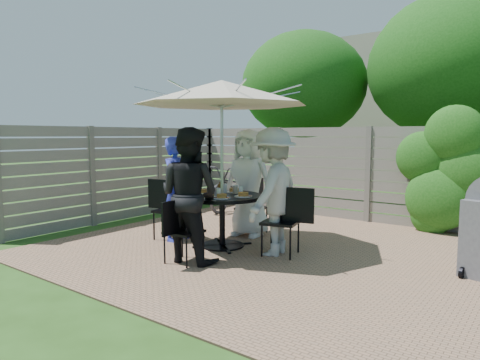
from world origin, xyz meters
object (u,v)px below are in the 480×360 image
Objects in this scene: chair_front at (184,245)px; syrup_jug at (220,189)px; plate_right at (243,195)px; bicycle at (237,188)px; plate_front at (209,196)px; plate_left at (202,192)px; person_front at (189,195)px; chair_right at (282,235)px; plate_back at (234,191)px; glass_back at (225,188)px; person_left at (177,189)px; umbrella at (222,93)px; glass_front at (219,193)px; chair_left at (171,222)px; plate_extra at (222,197)px; glass_right at (241,191)px; coffee_cup at (235,190)px; patio_table at (222,211)px; person_right at (273,192)px; chair_back at (252,218)px; person_back at (248,183)px.

syrup_jug is (-0.19, 1.00, 0.61)m from chair_front.
plate_right is 3.43m from bicycle.
plate_left is at bearing 142.53° from plate_front.
chair_right is at bearing -139.28° from person_front.
person_front is at bearing -82.47° from plate_front.
person_front is 0.91m from plate_left.
plate_right is at bearing -37.47° from plate_back.
person_left is at bearing -152.77° from glass_back.
umbrella is 20.45× the size of glass_front.
chair_left is at bearing -172.46° from plate_right.
plate_extra is 0.42m from glass_right.
coffee_cup is at bearing -2.73° from chair_front.
plate_back is 1.86× the size of glass_right.
plate_back is (0.91, 0.48, 0.53)m from chair_left.
chair_left is 6.92× the size of glass_right.
person_left is (-0.82, -0.11, -1.46)m from umbrella.
chair_right reaches higher than plate_right.
chair_left is at bearing 90.08° from person_left.
patio_table is 5.23× the size of plate_back.
person_right reaches higher than glass_right.
plate_extra is at bearing -20.73° from glass_front.
coffee_cup is at bearing -106.77° from person_right.
glass_back is at bearing 6.99° from chair_front.
umbrella reaches higher than bicycle.
coffee_cup is (0.07, 0.23, 0.30)m from patio_table.
syrup_jug is at bearing -60.32° from bicycle.
bicycle is at bearing -56.87° from chair_right.
umbrella is at bearing -59.74° from bicycle.
chair_right is (0.96, 0.13, -2.00)m from umbrella.
coffee_cup is (-0.29, 0.18, 0.04)m from plate_right.
glass_front is at bearing -126.97° from plate_right.
syrup_jug is at bearing -86.10° from person_front.
patio_table is at bearing 128.50° from plate_extra.
chair_left is 1.23m from coffee_cup.
glass_front is at bearing -100.42° from person_front.
person_left is 1.71× the size of chair_right.
chair_left is 6.92× the size of glass_front.
coffee_cup is at bearing 98.12° from glass_front.
umbrella is at bearing -5.97° from chair_right.
plate_extra is (-0.14, -0.32, 0.00)m from plate_right.
chair_back is 7.75× the size of coffee_cup.
umbrella is 1.52m from plate_front.
chair_left is at bearing -172.46° from patio_table.
plate_back is at bearing -56.67° from bicycle.
plate_extra reaches higher than patio_table.
person_right reaches higher than plate_right.
chair_front is 3.34× the size of plate_front.
person_back is (-0.11, 0.82, -1.40)m from umbrella.
syrup_jug reaches higher than plate_front.
umbrella reaches higher than chair_right.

